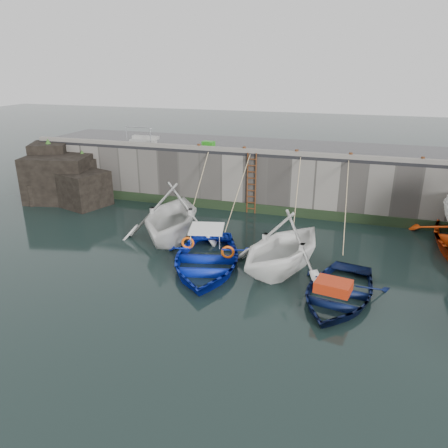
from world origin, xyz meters
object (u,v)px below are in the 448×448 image
(boat_near_navy, at_px, (337,298))
(bollard_c, at_px, (297,152))
(boat_near_blacktrim, at_px, (282,269))
(bollard_e, at_px, (423,160))
(ladder, at_px, (251,184))
(fish_crate, at_px, (208,144))
(boat_near_blue, at_px, (206,266))
(boat_near_white, at_px, (172,238))
(bollard_a, at_px, (199,147))
(bollard_b, at_px, (244,149))
(bollard_d, at_px, (351,156))

(boat_near_navy, height_order, bollard_c, bollard_c)
(boat_near_blacktrim, height_order, bollard_e, bollard_e)
(ladder, distance_m, fish_crate, 3.45)
(boat_near_blacktrim, bearing_deg, boat_near_blue, -146.47)
(boat_near_blacktrim, bearing_deg, boat_near_white, -176.59)
(fish_crate, distance_m, bollard_a, 0.87)
(bollard_a, relative_size, bollard_c, 1.00)
(bollard_e, bearing_deg, bollard_b, 180.00)
(fish_crate, bearing_deg, bollard_e, 3.47)
(ladder, distance_m, boat_near_navy, 9.38)
(boat_near_white, bearing_deg, fish_crate, 81.59)
(boat_near_blue, distance_m, bollard_a, 8.41)
(boat_near_navy, bearing_deg, boat_near_blacktrim, 154.41)
(bollard_b, height_order, bollard_e, same)
(bollard_a, bearing_deg, bollard_b, 0.00)
(boat_near_white, relative_size, boat_near_navy, 1.16)
(boat_near_navy, relative_size, bollard_a, 16.44)
(bollard_e, bearing_deg, ladder, -177.60)
(boat_near_blacktrim, bearing_deg, bollard_b, 138.13)
(ladder, xyz_separation_m, bollard_c, (2.20, 0.34, 1.71))
(bollard_d, bearing_deg, bollard_b, 180.00)
(bollard_b, bearing_deg, boat_near_white, -113.22)
(boat_near_blue, relative_size, bollard_d, 19.18)
(fish_crate, relative_size, bollard_c, 2.29)
(ladder, relative_size, boat_near_blacktrim, 0.64)
(bollard_b, relative_size, bollard_e, 1.00)
(bollard_b, bearing_deg, boat_near_navy, -55.79)
(bollard_a, relative_size, bollard_b, 1.00)
(fish_crate, bearing_deg, boat_near_navy, -41.12)
(bollard_a, height_order, bollard_b, same)
(boat_near_blue, height_order, bollard_c, bollard_c)
(boat_near_blacktrim, height_order, bollard_c, bollard_c)
(boat_near_white, distance_m, boat_near_navy, 8.26)
(boat_near_blue, height_order, boat_near_blacktrim, boat_near_blacktrim)
(bollard_a, xyz_separation_m, bollard_d, (7.80, 0.00, 0.00))
(boat_near_white, distance_m, boat_near_blacktrim, 5.64)
(boat_near_blue, relative_size, boat_near_blacktrim, 1.08)
(boat_near_blue, height_order, bollard_e, bollard_e)
(bollard_a, bearing_deg, bollard_c, 0.00)
(boat_near_blacktrim, bearing_deg, bollard_a, 152.90)
(boat_near_navy, xyz_separation_m, bollard_a, (-8.01, 8.11, 3.30))
(boat_near_blue, bearing_deg, bollard_e, 28.29)
(ladder, xyz_separation_m, bollard_d, (4.80, 0.34, 1.71))
(ladder, distance_m, boat_near_white, 5.39)
(boat_near_blue, relative_size, boat_near_navy, 1.17)
(boat_near_blue, height_order, fish_crate, fish_crate)
(boat_near_blue, distance_m, bollard_b, 7.90)
(boat_near_white, height_order, boat_near_navy, boat_near_white)
(bollard_b, bearing_deg, boat_near_blue, -86.62)
(ladder, xyz_separation_m, bollard_e, (8.00, 0.34, 1.71))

